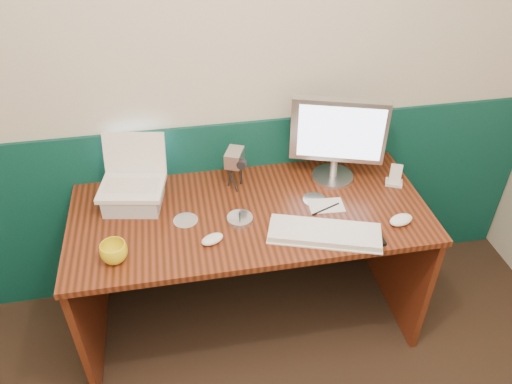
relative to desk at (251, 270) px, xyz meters
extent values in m
cube|color=beige|center=(-0.15, 0.37, 0.88)|extent=(3.50, 0.04, 2.50)
cube|color=#073231|center=(-0.15, 0.36, 0.12)|extent=(3.48, 0.02, 1.00)
cube|color=#351809|center=(0.00, 0.00, 0.00)|extent=(1.60, 0.70, 0.75)
cube|color=silver|center=(-0.51, 0.14, 0.42)|extent=(0.28, 0.25, 0.08)
cube|color=white|center=(0.28, -0.22, 0.39)|extent=(0.49, 0.29, 0.03)
ellipsoid|color=white|center=(0.63, -0.20, 0.39)|extent=(0.13, 0.10, 0.04)
ellipsoid|color=white|center=(-0.19, -0.17, 0.39)|extent=(0.11, 0.09, 0.03)
imported|color=yellow|center=(-0.58, -0.21, 0.42)|extent=(0.13, 0.13, 0.09)
cylinder|color=silver|center=(-0.06, -0.06, 0.39)|extent=(0.11, 0.11, 0.02)
cylinder|color=silver|center=(-0.29, -0.01, 0.38)|extent=(0.11, 0.11, 0.00)
cylinder|color=silver|center=(0.31, 0.03, 0.38)|extent=(0.11, 0.11, 0.00)
cylinder|color=black|center=(0.34, -0.05, 0.38)|extent=(0.14, 0.07, 0.01)
cube|color=white|center=(0.35, -0.03, 0.38)|extent=(0.16, 0.12, 0.00)
cube|color=silver|center=(0.71, 0.08, 0.38)|extent=(0.10, 0.09, 0.01)
cube|color=white|center=(0.71, 0.08, 0.44)|extent=(0.06, 0.05, 0.09)
cube|color=black|center=(0.48, -0.26, 0.38)|extent=(0.07, 0.13, 0.01)
camera|label=1|loc=(-0.29, -1.70, 1.80)|focal=35.00mm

